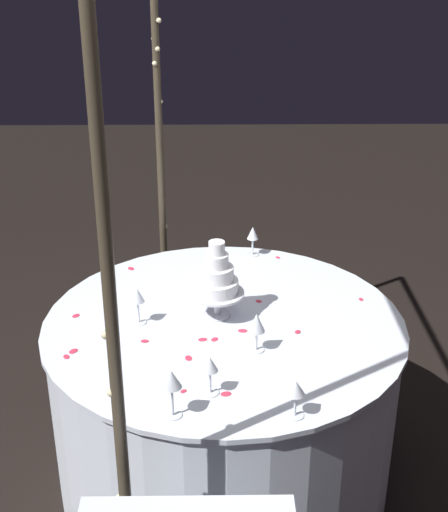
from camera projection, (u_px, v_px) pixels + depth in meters
The scene contains 28 objects.
ground_plane at pixel (224, 469), 3.17m from camera, with size 12.00×12.00×0.00m, color black.
decorative_arch at pixel (141, 164), 2.56m from camera, with size 1.82×0.06×2.23m.
main_table at pixel (224, 399), 3.01m from camera, with size 1.45×1.45×0.76m.
tiered_cake at pixel (217, 280), 2.82m from camera, with size 0.22×0.22×0.33m.
wine_glass_0 at pixel (296, 390), 2.26m from camera, with size 0.06×0.06×0.14m.
wine_glass_1 at pixel (257, 324), 2.60m from camera, with size 0.06×0.06×0.16m.
wine_glass_2 at pixel (171, 381), 2.24m from camera, with size 0.07×0.07×0.17m.
wine_glass_3 at pixel (210, 367), 2.36m from camera, with size 0.06×0.06×0.15m.
wine_glass_4 at pixel (138, 297), 2.79m from camera, with size 0.06×0.06×0.16m.
wine_glass_5 at pixel (253, 235), 3.37m from camera, with size 0.06×0.06×0.15m.
rose_petal_0 at pixel (259, 301), 2.99m from camera, with size 0.03×0.02×0.00m, color #E02D47.
rose_petal_1 at pixel (205, 285), 3.12m from camera, with size 0.03×0.02×0.00m, color #E02D47.
rose_petal_2 at pixel (278, 257), 3.38m from camera, with size 0.03×0.02×0.00m, color #E02D47.
rose_petal_3 at pixel (73, 351), 2.64m from camera, with size 0.04×0.03×0.00m, color #E02D47.
rose_petal_4 at pixel (215, 339), 2.72m from camera, with size 0.03×0.02×0.00m, color #E02D47.
rose_petal_5 at pixel (189, 358), 2.60m from camera, with size 0.04×0.03×0.00m, color #E02D47.
rose_petal_6 at pixel (298, 332), 2.77m from camera, with size 0.03×0.02×0.00m, color #E02D47.
rose_petal_7 at pixel (236, 294), 3.05m from camera, with size 0.03×0.02×0.00m, color #E02D47.
rose_petal_8 at pixel (243, 331), 2.77m from camera, with size 0.04×0.03×0.00m, color #E02D47.
rose_petal_9 at pixel (203, 339), 2.72m from camera, with size 0.04×0.02×0.00m, color #E02D47.
rose_petal_10 at pixel (76, 316), 2.88m from camera, with size 0.03×0.02×0.00m, color #E02D47.
rose_petal_11 at pixel (361, 299), 3.01m from camera, with size 0.03×0.02×0.00m, color #E02D47.
rose_petal_12 at pixel (183, 391), 2.42m from camera, with size 0.02×0.02×0.00m, color #E02D47.
rose_petal_13 at pixel (66, 357), 2.61m from camera, with size 0.03×0.02×0.00m, color #E02D47.
rose_petal_14 at pixel (210, 299), 3.01m from camera, with size 0.03×0.02×0.00m, color #E02D47.
rose_petal_15 at pixel (145, 341), 2.71m from camera, with size 0.03×0.02×0.00m, color #E02D47.
rose_petal_16 at pixel (227, 394), 2.40m from camera, with size 0.04×0.03×0.00m, color #E02D47.
rose_petal_17 at pixel (131, 269), 3.27m from camera, with size 0.04×0.03×0.00m, color #E02D47.
Camera 1 is at (-2.46, 0.03, 2.21)m, focal length 49.85 mm.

